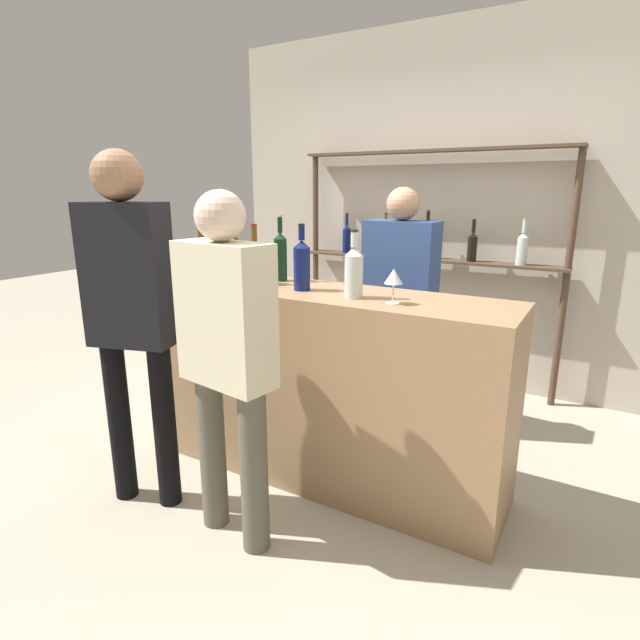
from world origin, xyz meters
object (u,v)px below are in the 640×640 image
object	(u,v)px
customer_left	(130,303)
counter_bottle_5	(354,271)
counter_bottle_0	(302,264)
cork_jar	(203,263)
server_behind_counter	(399,292)
wine_glass	(394,277)
counter_bottle_4	(255,261)
customer_center	(227,348)
counter_bottle_2	(281,255)
counter_bottle_1	(202,257)
counter_bottle_3	(232,255)

from	to	relation	value
customer_left	counter_bottle_5	bearing A→B (deg)	-73.24
counter_bottle_0	customer_left	world-z (taller)	customer_left
cork_jar	server_behind_counter	bearing A→B (deg)	38.28
counter_bottle_0	wine_glass	xyz separation A→B (m)	(0.53, -0.06, -0.01)
counter_bottle_0	customer_left	xyz separation A→B (m)	(-0.56, -0.63, -0.15)
counter_bottle_4	customer_center	bearing A→B (deg)	-62.82
counter_bottle_5	wine_glass	world-z (taller)	counter_bottle_5
customer_left	customer_center	distance (m)	0.59
wine_glass	server_behind_counter	world-z (taller)	server_behind_counter
server_behind_counter	customer_left	bearing A→B (deg)	-24.20
counter_bottle_2	counter_bottle_5	xyz separation A→B (m)	(0.57, -0.20, -0.02)
counter_bottle_2	counter_bottle_5	bearing A→B (deg)	-19.66
counter_bottle_0	counter_bottle_4	size ratio (longest dim) A/B	1.04
cork_jar	counter_bottle_4	bearing A→B (deg)	-11.16
counter_bottle_0	customer_center	xyz separation A→B (m)	(0.01, -0.61, -0.28)
counter_bottle_1	counter_bottle_2	xyz separation A→B (m)	(0.43, 0.18, 0.02)
customer_center	server_behind_counter	world-z (taller)	server_behind_counter
cork_jar	counter_bottle_5	bearing A→B (deg)	-7.21
counter_bottle_2	cork_jar	size ratio (longest dim) A/B	2.48
counter_bottle_1	customer_center	world-z (taller)	customer_center
counter_bottle_3	wine_glass	xyz separation A→B (m)	(1.04, -0.12, -0.02)
counter_bottle_0	customer_center	bearing A→B (deg)	-89.17
customer_left	counter_bottle_3	bearing A→B (deg)	-21.44
counter_bottle_3	customer_left	xyz separation A→B (m)	(-0.05, -0.69, -0.16)
customer_left	counter_bottle_4	bearing A→B (deg)	-38.74
counter_bottle_3	server_behind_counter	distance (m)	1.12
counter_bottle_2	cork_jar	distance (m)	0.54
counter_bottle_2	server_behind_counter	world-z (taller)	server_behind_counter
counter_bottle_5	wine_glass	xyz separation A→B (m)	(0.21, -0.03, -0.01)
customer_left	counter_bottle_2	bearing A→B (deg)	-38.82
customer_left	server_behind_counter	world-z (taller)	customer_left
counter_bottle_3	wine_glass	distance (m)	1.05
counter_bottle_2	customer_center	bearing A→B (deg)	-71.67
counter_bottle_1	counter_bottle_4	size ratio (longest dim) A/B	1.00
counter_bottle_3	customer_left	size ratio (longest dim) A/B	0.20
counter_bottle_1	counter_bottle_0	bearing A→B (deg)	1.10
counter_bottle_5	wine_glass	bearing A→B (deg)	-7.07
counter_bottle_0	counter_bottle_4	world-z (taller)	counter_bottle_0
counter_bottle_3	counter_bottle_5	bearing A→B (deg)	-6.37
counter_bottle_2	customer_left	xyz separation A→B (m)	(-0.31, -0.80, -0.16)
customer_left	counter_bottle_1	bearing A→B (deg)	-6.91
counter_bottle_2	counter_bottle_4	distance (m)	0.17
counter_bottle_4	cork_jar	distance (m)	0.48
wine_glass	cork_jar	xyz separation A→B (m)	(-1.31, 0.17, -0.05)
counter_bottle_3	server_behind_counter	world-z (taller)	server_behind_counter
wine_glass	counter_bottle_5	bearing A→B (deg)	172.93
counter_bottle_1	customer_center	distance (m)	0.95
counter_bottle_5	wine_glass	size ratio (longest dim) A/B	2.02
counter_bottle_3	customer_left	world-z (taller)	customer_left
counter_bottle_2	counter_bottle_3	world-z (taller)	counter_bottle_2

